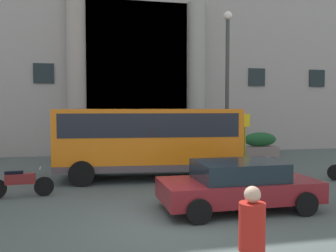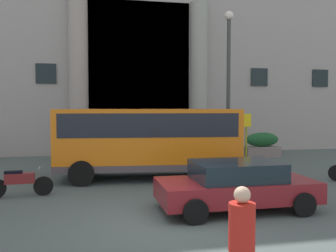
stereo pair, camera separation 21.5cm
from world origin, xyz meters
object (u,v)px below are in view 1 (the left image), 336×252
at_px(hedge_planter_east, 260,145).
at_px(parked_coupe_end, 238,185).
at_px(scooter_by_planter, 19,183).
at_px(hedge_planter_far_east, 160,146).
at_px(hedge_planter_west, 88,147).
at_px(motorcycle_far_end, 257,174).
at_px(bus_stop_sign, 245,134).
at_px(lamppost_plaza_centre, 227,76).
at_px(pedestrian_man_red_shirt, 252,249).
at_px(orange_minibus, 148,137).

relative_size(hedge_planter_east, parked_coupe_end, 0.47).
bearing_deg(hedge_planter_east, scooter_by_planter, -149.20).
height_order(hedge_planter_far_east, hedge_planter_west, hedge_planter_west).
distance_m(scooter_by_planter, motorcycle_far_end, 7.77).
bearing_deg(hedge_planter_east, motorcycle_far_end, -117.26).
xyz_separation_m(bus_stop_sign, motorcycle_far_end, (-1.50, -4.30, -1.07)).
xyz_separation_m(parked_coupe_end, lamppost_plaza_centre, (2.48, 7.17, 3.55)).
height_order(parked_coupe_end, scooter_by_planter, parked_coupe_end).
distance_m(hedge_planter_east, lamppost_plaza_centre, 5.14).
distance_m(hedge_planter_far_east, hedge_planter_west, 3.64).
xyz_separation_m(hedge_planter_west, pedestrian_man_red_shirt, (2.12, -14.16, 0.09)).
height_order(hedge_planter_west, pedestrian_man_red_shirt, pedestrian_man_red_shirt).
distance_m(orange_minibus, hedge_planter_east, 8.53).
height_order(hedge_planter_west, lamppost_plaza_centre, lamppost_plaza_centre).
relative_size(hedge_planter_far_east, parked_coupe_end, 0.51).
bearing_deg(orange_minibus, motorcycle_far_end, -29.51).
xyz_separation_m(orange_minibus, pedestrian_man_red_shirt, (-0.15, -9.47, -0.74)).
height_order(orange_minibus, bus_stop_sign, orange_minibus).
height_order(bus_stop_sign, hedge_planter_west, bus_stop_sign).
bearing_deg(hedge_planter_east, hedge_planter_west, -179.84).
relative_size(orange_minibus, hedge_planter_far_east, 3.26).
bearing_deg(bus_stop_sign, motorcycle_far_end, -109.19).
bearing_deg(motorcycle_far_end, hedge_planter_west, 126.41).
height_order(pedestrian_man_red_shirt, lamppost_plaza_centre, lamppost_plaza_centre).
bearing_deg(bus_stop_sign, parked_coupe_end, -115.55).
xyz_separation_m(hedge_planter_east, scooter_by_planter, (-11.42, -6.81, -0.20)).
bearing_deg(orange_minibus, lamppost_plaza_centre, 35.47).
height_order(hedge_planter_east, pedestrian_man_red_shirt, pedestrian_man_red_shirt).
relative_size(parked_coupe_end, lamppost_plaza_centre, 0.59).
relative_size(orange_minibus, hedge_planter_east, 3.57).
bearing_deg(hedge_planter_east, orange_minibus, -146.17).
xyz_separation_m(parked_coupe_end, motorcycle_far_end, (1.70, 2.39, -0.23)).
bearing_deg(pedestrian_man_red_shirt, scooter_by_planter, 7.55).
bearing_deg(hedge_planter_west, hedge_planter_east, 0.16).
height_order(scooter_by_planter, pedestrian_man_red_shirt, pedestrian_man_red_shirt).
xyz_separation_m(hedge_planter_east, pedestrian_man_red_shirt, (-7.19, -14.19, 0.22)).
bearing_deg(scooter_by_planter, orange_minibus, 21.21).
bearing_deg(scooter_by_planter, parked_coupe_end, -28.16).
relative_size(orange_minibus, parked_coupe_end, 1.66).
height_order(orange_minibus, motorcycle_far_end, orange_minibus).
bearing_deg(hedge_planter_west, parked_coupe_end, -67.37).
bearing_deg(motorcycle_far_end, lamppost_plaza_centre, 78.51).
bearing_deg(hedge_planter_far_east, hedge_planter_east, 1.05).
xyz_separation_m(hedge_planter_east, motorcycle_far_end, (-3.66, -7.09, -0.20)).
bearing_deg(hedge_planter_east, bus_stop_sign, -127.70).
height_order(bus_stop_sign, hedge_planter_east, bus_stop_sign).
bearing_deg(orange_minibus, bus_stop_sign, 27.10).
relative_size(pedestrian_man_red_shirt, lamppost_plaza_centre, 0.24).
height_order(hedge_planter_east, parked_coupe_end, hedge_planter_east).
height_order(orange_minibus, pedestrian_man_red_shirt, orange_minibus).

